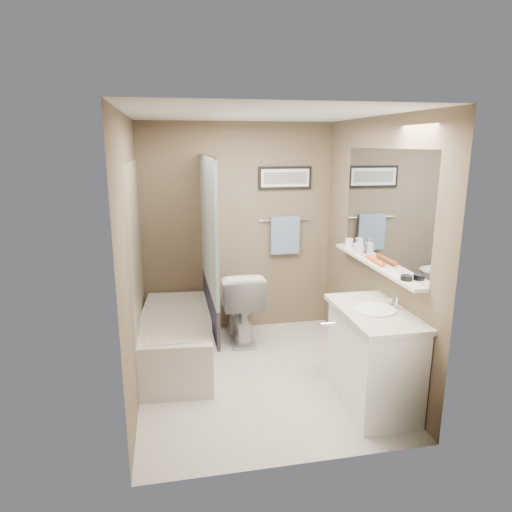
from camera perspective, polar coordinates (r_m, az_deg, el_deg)
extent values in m
plane|color=beige|center=(4.50, 0.38, -14.84)|extent=(2.50, 2.50, 0.00)
cube|color=white|center=(3.95, 0.44, 17.06)|extent=(2.20, 2.50, 0.04)
cube|color=brown|center=(5.24, -2.28, 3.31)|extent=(2.20, 0.04, 2.40)
cube|color=brown|center=(2.91, 5.27, -5.45)|extent=(2.20, 0.04, 2.40)
cube|color=brown|center=(3.99, -14.96, -0.53)|extent=(0.04, 2.50, 2.40)
cube|color=brown|center=(4.40, 14.33, 0.82)|extent=(0.04, 2.50, 2.40)
cube|color=tan|center=(4.53, -14.58, -1.44)|extent=(0.02, 1.55, 2.00)
cylinder|color=silver|center=(4.38, -6.17, 12.35)|extent=(0.02, 1.55, 0.02)
cube|color=silver|center=(4.45, -5.95, 3.95)|extent=(0.03, 1.45, 1.28)
cube|color=#2A2749|center=(4.66, -5.70, -6.03)|extent=(0.03, 1.45, 0.36)
cube|color=silver|center=(4.20, 15.67, 5.96)|extent=(0.02, 1.60, 1.00)
cube|color=silver|center=(4.27, 14.56, -0.96)|extent=(0.12, 1.60, 0.03)
cylinder|color=silver|center=(5.32, 3.61, 4.55)|extent=(0.60, 0.02, 0.02)
cube|color=#92B2D5|center=(5.34, 3.63, 2.61)|extent=(0.34, 0.05, 0.44)
cube|color=black|center=(5.28, 3.64, 9.72)|extent=(0.62, 0.02, 0.26)
cube|color=white|center=(5.27, 3.68, 9.71)|extent=(0.56, 0.00, 0.20)
cube|color=#595959|center=(5.27, 3.69, 9.71)|extent=(0.50, 0.00, 0.13)
cube|color=silver|center=(3.16, 14.95, -8.14)|extent=(0.80, 0.02, 2.00)
cylinder|color=silver|center=(3.08, 8.95, -8.41)|extent=(0.10, 0.02, 0.02)
cube|color=silver|center=(4.73, -9.85, -10.18)|extent=(0.82, 1.55, 0.50)
cube|color=beige|center=(4.63, -9.97, -7.36)|extent=(0.56, 1.36, 0.02)
imported|color=silver|center=(5.14, -2.05, -6.04)|extent=(0.46, 0.81, 0.82)
cube|color=white|center=(4.04, 14.42, -12.44)|extent=(0.52, 0.91, 0.80)
cube|color=beige|center=(3.87, 14.66, -6.87)|extent=(0.54, 0.96, 0.04)
cylinder|color=white|center=(3.86, 14.55, -6.49)|extent=(0.34, 0.34, 0.01)
cylinder|color=silver|center=(3.93, 17.24, -5.63)|extent=(0.02, 0.02, 0.10)
sphere|color=silver|center=(4.02, 16.55, -5.45)|extent=(0.05, 0.05, 0.05)
cylinder|color=black|center=(3.78, 18.28, -2.60)|extent=(0.09, 0.09, 0.04)
cylinder|color=#CB531C|center=(4.20, 15.03, -0.73)|extent=(0.05, 0.22, 0.04)
cylinder|color=#D0531D|center=(4.30, 14.33, -0.33)|extent=(0.04, 0.22, 0.04)
cube|color=pink|center=(4.44, 13.46, -0.07)|extent=(0.05, 0.16, 0.01)
cylinder|color=silver|center=(4.79, 11.56, 1.59)|extent=(0.08, 0.08, 0.10)
imported|color=#999999|center=(4.57, 12.70, 1.24)|extent=(0.07, 0.07, 0.15)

